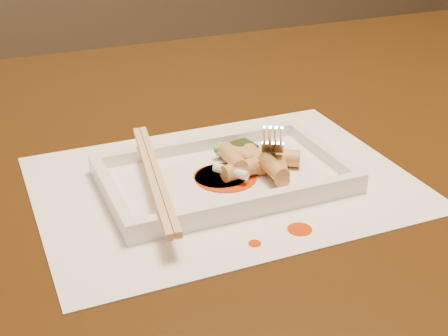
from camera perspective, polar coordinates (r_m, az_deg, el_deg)
name	(u,v)px	position (r m, az deg, el deg)	size (l,w,h in m)	color
table	(250,198)	(0.86, 2.43, -2.79)	(1.40, 0.90, 0.75)	black
placemat	(224,183)	(0.68, 0.00, -1.41)	(0.40, 0.30, 0.00)	white
sauce_splatter_a	(300,229)	(0.60, 6.93, -5.58)	(0.02, 0.02, 0.00)	#C13805
sauce_splatter_b	(255,243)	(0.58, 2.82, -6.90)	(0.01, 0.01, 0.00)	#C13805
plate_base	(224,179)	(0.68, 0.00, -1.05)	(0.26, 0.16, 0.01)	white
plate_rim_far	(200,144)	(0.73, -2.25, 2.21)	(0.26, 0.01, 0.01)	white
plate_rim_near	(253,202)	(0.61, 2.70, -3.15)	(0.26, 0.01, 0.01)	white
plate_rim_left	(111,192)	(0.64, -10.28, -2.20)	(0.01, 0.14, 0.01)	white
plate_rim_right	(323,151)	(0.72, 9.07, 1.52)	(0.01, 0.14, 0.01)	white
veg_piece	(238,150)	(0.72, 1.33, 1.66)	(0.04, 0.03, 0.01)	black
scallion_white	(231,172)	(0.66, 0.63, -0.32)	(0.01, 0.01, 0.04)	#EAEACC
scallion_green	(251,152)	(0.70, 2.53, 1.51)	(0.01, 0.01, 0.09)	#48A91B
chopstick_a	(150,176)	(0.64, -6.74, -0.70)	(0.01, 0.24, 0.01)	tan
chopstick_b	(158,174)	(0.65, -6.06, -0.57)	(0.01, 0.24, 0.01)	tan
fork	(277,98)	(0.69, 4.82, 6.42)	(0.09, 0.10, 0.14)	silver
sauce_blob_0	(219,176)	(0.67, -0.43, -0.76)	(0.06, 0.06, 0.00)	#C13805
sauce_blob_1	(225,178)	(0.67, 0.11, -0.93)	(0.04, 0.04, 0.00)	#C13805
sauce_blob_2	(226,178)	(0.67, 0.17, -0.88)	(0.07, 0.07, 0.00)	#C13805
rice_cake_0	(279,157)	(0.70, 5.05, 0.97)	(0.02, 0.02, 0.05)	tan
rice_cake_1	(265,156)	(0.70, 3.81, 1.13)	(0.02, 0.02, 0.05)	tan
rice_cake_2	(233,158)	(0.68, 0.81, 0.89)	(0.02, 0.02, 0.05)	tan
rice_cake_3	(280,170)	(0.67, 5.17, -0.17)	(0.02, 0.02, 0.05)	tan
rice_cake_4	(237,154)	(0.70, 1.18, 1.27)	(0.02, 0.02, 0.05)	tan
rice_cake_5	(273,168)	(0.66, 4.52, 0.03)	(0.02, 0.02, 0.04)	tan
rice_cake_6	(240,170)	(0.67, 1.50, -0.16)	(0.02, 0.02, 0.04)	tan
rice_cake_7	(256,159)	(0.69, 2.92, 0.83)	(0.02, 0.02, 0.04)	tan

